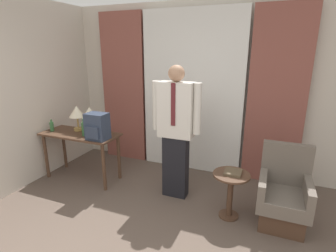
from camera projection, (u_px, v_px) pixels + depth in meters
The scene contains 14 objects.
wall_back at pixel (194, 89), 4.29m from camera, with size 10.00×0.06×2.70m.
curtain_sheer_center at pixel (192, 94), 4.20m from camera, with size 1.65×0.06×2.58m.
curtain_drape_left at pixel (123, 89), 4.65m from camera, with size 0.80×0.06×2.58m.
curtain_drape_right at pixel (276, 99), 3.74m from camera, with size 0.80×0.06×2.58m.
desk at pixel (81, 141), 4.03m from camera, with size 1.21×0.51×0.74m.
table_lamp_left at pixel (77, 113), 4.06m from camera, with size 0.24×0.24×0.40m.
table_lamp_right at pixel (90, 114), 3.98m from camera, with size 0.24×0.24×0.40m.
bottle_near_edge at pixel (52, 126), 4.09m from camera, with size 0.06×0.06×0.18m.
bottle_by_lamp at pixel (84, 129), 3.86m from camera, with size 0.07×0.07×0.26m.
backpack at pixel (97, 127), 3.68m from camera, with size 0.30×0.25×0.38m.
person at pixel (176, 128), 3.44m from camera, with size 0.66×0.22×1.80m.
armchair at pixel (283, 197), 3.04m from camera, with size 0.56×0.61×0.92m.
side_table at pixel (231, 188), 3.12m from camera, with size 0.44×0.44×0.58m.
book at pixel (233, 172), 3.08m from camera, with size 0.19×0.20×0.03m.
Camera 1 is at (1.21, -1.12, 1.99)m, focal length 28.00 mm.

